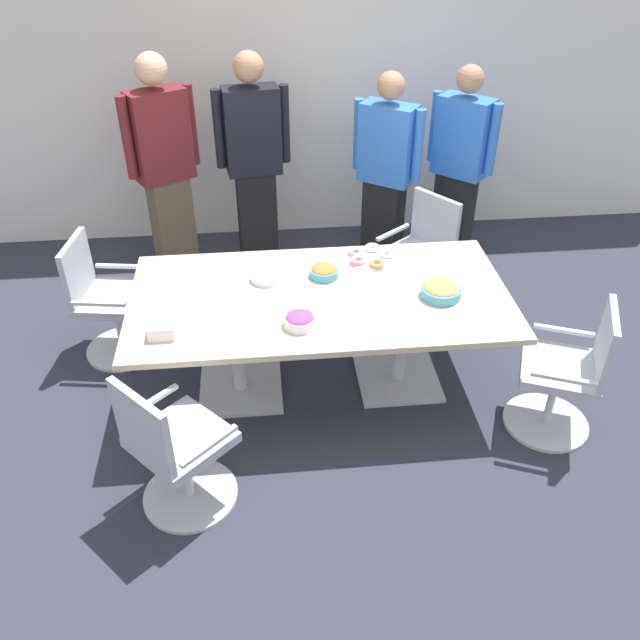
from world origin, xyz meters
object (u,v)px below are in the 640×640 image
office_chair_3 (175,452)px  person_standing_1 (254,162)px  person_standing_3 (459,166)px  snack_bowl_candy_mix (300,320)px  plate_stack (266,278)px  napkin_pile (162,329)px  person_standing_0 (165,168)px  conference_table (320,311)px  snack_bowl_pretzels (324,271)px  office_chair_2 (107,305)px  person_standing_2 (386,173)px  donut_platter (370,256)px  office_chair_0 (567,377)px  office_chair_1 (419,260)px  snack_bowl_cookies (441,290)px

office_chair_3 → person_standing_1: bearing=126.2°
person_standing_3 → snack_bowl_candy_mix: 2.48m
plate_stack → napkin_pile: size_ratio=1.30×
person_standing_1 → plate_stack: bearing=83.7°
office_chair_3 → napkin_pile: 0.72m
person_standing_0 → conference_table: bearing=94.8°
snack_bowl_pretzels → office_chair_2: bearing=167.8°
person_standing_2 → snack_bowl_pretzels: 1.52m
person_standing_1 → snack_bowl_candy_mix: 2.06m
office_chair_2 → person_standing_0: person_standing_0 is taller
conference_table → plate_stack: bearing=148.6°
person_standing_3 → donut_platter: person_standing_3 is taller
office_chair_0 → plate_stack: 1.99m
conference_table → snack_bowl_pretzels: snack_bowl_pretzels is taller
office_chair_0 → person_standing_0: person_standing_0 is taller
office_chair_1 → person_standing_2: person_standing_2 is taller
snack_bowl_candy_mix → plate_stack: size_ratio=0.95×
office_chair_3 → snack_bowl_candy_mix: office_chair_3 is taller
person_standing_1 → snack_bowl_candy_mix: bearing=88.5°
office_chair_2 → snack_bowl_candy_mix: (1.32, -0.87, 0.39)m
person_standing_3 → snack_bowl_pretzels: 1.93m
snack_bowl_pretzels → office_chair_0: bearing=-28.5°
person_standing_2 → person_standing_1: bearing=28.6°
office_chair_1 → person_standing_0: bearing=34.0°
conference_table → office_chair_2: bearing=159.7°
office_chair_2 → office_chair_0: bearing=78.5°
office_chair_0 → person_standing_2: (-0.76, 2.14, 0.47)m
office_chair_3 → person_standing_2: person_standing_2 is taller
conference_table → donut_platter: bearing=46.4°
snack_bowl_cookies → snack_bowl_candy_mix: snack_bowl_cookies is taller
office_chair_3 → plate_stack: office_chair_3 is taller
office_chair_3 → office_chair_1: bearing=93.8°
conference_table → person_standing_0: person_standing_0 is taller
snack_bowl_pretzels → person_standing_0: bearing=129.0°
office_chair_2 → person_standing_1: 1.70m
person_standing_0 → donut_platter: 1.91m
conference_table → person_standing_3: 2.14m
person_standing_1 → office_chair_3: bearing=71.5°
person_standing_3 → donut_platter: 1.57m
person_standing_2 → napkin_pile: (-1.66, -1.91, -0.09)m
napkin_pile → donut_platter: bearing=29.0°
person_standing_3 → napkin_pile: size_ratio=11.09×
snack_bowl_cookies → plate_stack: snack_bowl_cookies is taller
office_chair_1 → person_standing_1: size_ratio=0.50×
office_chair_1 → plate_stack: 1.47m
office_chair_2 → napkin_pile: 1.09m
office_chair_0 → office_chair_1: same height
office_chair_2 → person_standing_0: 1.28m
conference_table → snack_bowl_candy_mix: bearing=-114.9°
office_chair_1 → office_chair_2: size_ratio=1.00×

